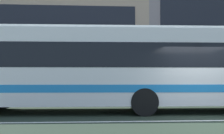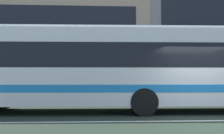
{
  "view_description": "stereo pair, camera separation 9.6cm",
  "coord_description": "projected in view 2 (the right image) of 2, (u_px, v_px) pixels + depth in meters",
  "views": [
    {
      "loc": [
        -3.65,
        -8.0,
        1.38
      ],
      "look_at": [
        -3.0,
        2.54,
        1.82
      ],
      "focal_mm": 40.82,
      "sensor_mm": 36.0,
      "label": 1
    },
    {
      "loc": [
        -3.56,
        -8.0,
        1.38
      ],
      "look_at": [
        -3.0,
        2.54,
        1.82
      ],
      "focal_mm": 40.82,
      "sensor_mm": 36.0,
      "label": 2
    }
  ],
  "objects": [
    {
      "name": "apartment_block_left",
      "position": [
        1.0,
        42.0,
        22.56
      ],
      "size": [
        24.31,
        11.93,
        9.13
      ],
      "color": "tan",
      "rests_on": "ground_plane"
    },
    {
      "name": "transit_bus",
      "position": [
        121.0,
        67.0,
        10.32
      ],
      "size": [
        12.27,
        2.77,
        3.32
      ],
      "color": "silver",
      "rests_on": "ground_plane"
    },
    {
      "name": "ground_plane",
      "position": [
        210.0,
        121.0,
        8.11
      ],
      "size": [
        160.0,
        160.0,
        0.0
      ],
      "primitive_type": "plane",
      "color": "#212C21"
    },
    {
      "name": "lane_centre_line",
      "position": [
        210.0,
        121.0,
        8.11
      ],
      "size": [
        60.0,
        0.16,
        0.01
      ],
      "primitive_type": "cube",
      "color": "silver",
      "rests_on": "ground_plane"
    }
  ]
}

